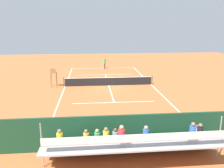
{
  "coord_description": "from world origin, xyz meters",
  "views": [
    {
      "loc": [
        2.08,
        25.87,
        6.87
      ],
      "look_at": [
        0.0,
        4.0,
        1.2
      ],
      "focal_mm": 37.21,
      "sensor_mm": 36.0,
      "label": 1
    }
  ],
  "objects_px": {
    "tennis_ball_near": "(118,71)",
    "equipment_bag": "(126,139)",
    "courtside_bench": "(156,131)",
    "tennis_racket": "(101,69)",
    "tennis_net": "(109,81)",
    "bleacher_stand": "(133,144)",
    "umpire_chair": "(54,76)",
    "tennis_player": "(105,62)"
  },
  "relations": [
    {
      "from": "equipment_bag",
      "to": "tennis_racket",
      "type": "bearing_deg",
      "value": -89.14
    },
    {
      "from": "bleacher_stand",
      "to": "equipment_bag",
      "type": "xyz_separation_m",
      "value": [
        0.03,
        -1.94,
        -0.78
      ]
    },
    {
      "from": "courtside_bench",
      "to": "tennis_ball_near",
      "type": "bearing_deg",
      "value": -90.81
    },
    {
      "from": "tennis_net",
      "to": "courtside_bench",
      "type": "relative_size",
      "value": 5.72
    },
    {
      "from": "equipment_bag",
      "to": "tennis_racket",
      "type": "height_order",
      "value": "equipment_bag"
    },
    {
      "from": "tennis_ball_near",
      "to": "tennis_player",
      "type": "bearing_deg",
      "value": -47.91
    },
    {
      "from": "tennis_ball_near",
      "to": "equipment_bag",
      "type": "bearing_deg",
      "value": 84.38
    },
    {
      "from": "tennis_ball_near",
      "to": "umpire_chair",
      "type": "bearing_deg",
      "value": 46.03
    },
    {
      "from": "tennis_ball_near",
      "to": "bleacher_stand",
      "type": "bearing_deg",
      "value": 84.9
    },
    {
      "from": "courtside_bench",
      "to": "equipment_bag",
      "type": "distance_m",
      "value": 1.9
    },
    {
      "from": "tennis_ball_near",
      "to": "tennis_racket",
      "type": "bearing_deg",
      "value": -32.11
    },
    {
      "from": "umpire_chair",
      "to": "tennis_player",
      "type": "relative_size",
      "value": 1.11
    },
    {
      "from": "equipment_bag",
      "to": "tennis_racket",
      "type": "distance_m",
      "value": 23.58
    },
    {
      "from": "tennis_player",
      "to": "tennis_ball_near",
      "type": "relative_size",
      "value": 29.18
    },
    {
      "from": "courtside_bench",
      "to": "equipment_bag",
      "type": "xyz_separation_m",
      "value": [
        1.85,
        0.13,
        -0.38
      ]
    },
    {
      "from": "equipment_bag",
      "to": "tennis_net",
      "type": "bearing_deg",
      "value": -90.16
    },
    {
      "from": "courtside_bench",
      "to": "equipment_bag",
      "type": "bearing_deg",
      "value": 3.96
    },
    {
      "from": "umpire_chair",
      "to": "courtside_bench",
      "type": "distance_m",
      "value": 15.5
    },
    {
      "from": "bleacher_stand",
      "to": "umpire_chair",
      "type": "relative_size",
      "value": 4.23
    },
    {
      "from": "bleacher_stand",
      "to": "equipment_bag",
      "type": "distance_m",
      "value": 2.09
    },
    {
      "from": "bleacher_stand",
      "to": "courtside_bench",
      "type": "bearing_deg",
      "value": -131.42
    },
    {
      "from": "bleacher_stand",
      "to": "umpire_chair",
      "type": "height_order",
      "value": "bleacher_stand"
    },
    {
      "from": "tennis_net",
      "to": "bleacher_stand",
      "type": "height_order",
      "value": "bleacher_stand"
    },
    {
      "from": "umpire_chair",
      "to": "courtside_bench",
      "type": "height_order",
      "value": "umpire_chair"
    },
    {
      "from": "tennis_racket",
      "to": "tennis_ball_near",
      "type": "height_order",
      "value": "tennis_ball_near"
    },
    {
      "from": "tennis_net",
      "to": "umpire_chair",
      "type": "height_order",
      "value": "umpire_chair"
    },
    {
      "from": "umpire_chair",
      "to": "courtside_bench",
      "type": "relative_size",
      "value": 1.19
    },
    {
      "from": "courtside_bench",
      "to": "tennis_racket",
      "type": "bearing_deg",
      "value": -84.61
    },
    {
      "from": "bleacher_stand",
      "to": "tennis_player",
      "type": "xyz_separation_m",
      "value": [
        -0.25,
        -26.03,
        0.06
      ]
    },
    {
      "from": "bleacher_stand",
      "to": "tennis_player",
      "type": "bearing_deg",
      "value": -90.54
    },
    {
      "from": "equipment_bag",
      "to": "courtside_bench",
      "type": "bearing_deg",
      "value": -176.04
    },
    {
      "from": "tennis_racket",
      "to": "tennis_player",
      "type": "bearing_deg",
      "value": -141.15
    },
    {
      "from": "courtside_bench",
      "to": "tennis_racket",
      "type": "relative_size",
      "value": 3.08
    },
    {
      "from": "umpire_chair",
      "to": "tennis_player",
      "type": "bearing_deg",
      "value": -120.99
    },
    {
      "from": "tennis_ball_near",
      "to": "courtside_bench",
      "type": "bearing_deg",
      "value": 89.19
    },
    {
      "from": "tennis_net",
      "to": "bleacher_stand",
      "type": "bearing_deg",
      "value": 89.96
    },
    {
      "from": "courtside_bench",
      "to": "tennis_racket",
      "type": "height_order",
      "value": "courtside_bench"
    },
    {
      "from": "equipment_bag",
      "to": "tennis_player",
      "type": "height_order",
      "value": "tennis_player"
    },
    {
      "from": "bleacher_stand",
      "to": "courtside_bench",
      "type": "xyz_separation_m",
      "value": [
        -1.83,
        -2.07,
        -0.4
      ]
    },
    {
      "from": "tennis_player",
      "to": "umpire_chair",
      "type": "bearing_deg",
      "value": 59.01
    },
    {
      "from": "tennis_player",
      "to": "tennis_net",
      "type": "bearing_deg",
      "value": 88.73
    },
    {
      "from": "equipment_bag",
      "to": "tennis_ball_near",
      "type": "distance_m",
      "value": 22.1
    }
  ]
}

